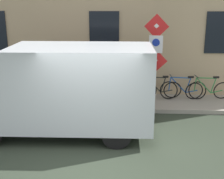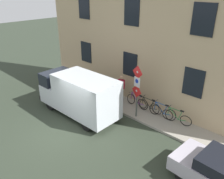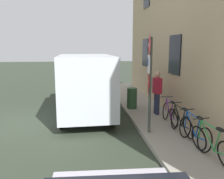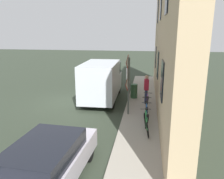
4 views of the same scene
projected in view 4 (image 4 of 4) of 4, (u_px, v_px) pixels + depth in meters
The scene contains 12 objects.
ground_plane at pixel (74, 103), 13.96m from camera, with size 80.00×80.00×0.00m, color #2D3629.
sidewalk_slab at pixel (141, 105), 13.30m from camera, with size 1.75×17.43×0.14m, color gray.
building_facade at pixel (166, 39), 12.15m from camera, with size 0.75×15.43×7.86m.
sign_post_stacked at pixel (128, 78), 11.20m from camera, with size 0.19×0.55×2.99m.
delivery_van at pixel (102, 80), 14.28m from camera, with size 2.12×5.37×2.50m.
parked_hatchback at pixel (48, 161), 6.35m from camera, with size 1.95×4.08×1.38m.
bicycle_green at pixel (146, 124), 9.47m from camera, with size 0.46×1.71×0.89m.
bicycle_blue at pixel (146, 116), 10.34m from camera, with size 0.46×1.72×0.89m.
bicycle_black at pixel (147, 110), 11.22m from camera, with size 0.46×1.71×0.89m.
bicycle_purple at pixel (147, 104), 12.09m from camera, with size 0.46×1.71×0.89m.
pedestrian at pixel (146, 88), 13.19m from camera, with size 0.29×0.42×1.72m.
litter_bin at pixel (134, 91), 14.44m from camera, with size 0.44×0.44×0.90m, color #2D5133.
Camera 4 is at (4.44, -12.76, 4.31)m, focal length 35.70 mm.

